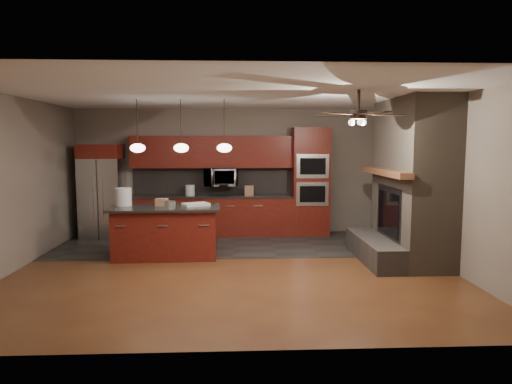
{
  "coord_description": "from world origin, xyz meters",
  "views": [
    {
      "loc": [
        0.04,
        -7.31,
        2.05
      ],
      "look_at": [
        0.4,
        0.6,
        1.19
      ],
      "focal_mm": 32.0,
      "sensor_mm": 36.0,
      "label": 1
    }
  ],
  "objects": [
    {
      "name": "back_wall",
      "position": [
        0.0,
        3.0,
        1.4
      ],
      "size": [
        7.0,
        0.02,
        2.8
      ],
      "primitive_type": "cube",
      "color": "gray",
      "rests_on": "ground"
    },
    {
      "name": "ceiling_fan",
      "position": [
        1.8,
        -0.8,
        2.46
      ],
      "size": [
        1.27,
        1.33,
        0.41
      ],
      "color": "black",
      "rests_on": "ceiling"
    },
    {
      "name": "paint_can",
      "position": [
        -1.1,
        0.54,
        0.99
      ],
      "size": [
        0.21,
        0.21,
        0.13
      ],
      "primitive_type": "cylinder",
      "rotation": [
        0.0,
        0.0,
        -0.07
      ],
      "color": "silver",
      "rests_on": "kitchen_island"
    },
    {
      "name": "pendant_right",
      "position": [
        -0.15,
        0.7,
        1.96
      ],
      "size": [
        0.26,
        0.26,
        0.92
      ],
      "color": "black",
      "rests_on": "ceiling"
    },
    {
      "name": "ground",
      "position": [
        0.0,
        0.0,
        0.0
      ],
      "size": [
        7.0,
        7.0,
        0.0
      ],
      "primitive_type": "plane",
      "color": "brown",
      "rests_on": "ground"
    },
    {
      "name": "counter_bucket",
      "position": [
        -0.96,
        2.7,
        1.01
      ],
      "size": [
        0.23,
        0.23,
        0.23
      ],
      "primitive_type": "cylinder",
      "rotation": [
        0.0,
        0.0,
        0.15
      ],
      "color": "silver",
      "rests_on": "back_cabinetry"
    },
    {
      "name": "pendant_left",
      "position": [
        -1.65,
        0.7,
        1.96
      ],
      "size": [
        0.26,
        0.26,
        0.92
      ],
      "color": "black",
      "rests_on": "ceiling"
    },
    {
      "name": "right_wall",
      "position": [
        3.5,
        0.0,
        1.4
      ],
      "size": [
        0.02,
        6.0,
        2.8
      ],
      "primitive_type": "cube",
      "color": "gray",
      "rests_on": "ground"
    },
    {
      "name": "slate_tile_patch",
      "position": [
        0.0,
        1.8,
        0.01
      ],
      "size": [
        7.0,
        2.4,
        0.01
      ],
      "primitive_type": "cube",
      "color": "#2C2A27",
      "rests_on": "ground"
    },
    {
      "name": "kitchen_island",
      "position": [
        -1.21,
        0.75,
        0.47
      ],
      "size": [
        1.96,
        0.93,
        0.92
      ],
      "rotation": [
        0.0,
        0.0,
        0.02
      ],
      "color": "maroon",
      "rests_on": "ground"
    },
    {
      "name": "oven_tower",
      "position": [
        1.7,
        2.69,
        1.19
      ],
      "size": [
        0.8,
        0.63,
        2.38
      ],
      "color": "maroon",
      "rests_on": "ground"
    },
    {
      "name": "white_bucket",
      "position": [
        -1.98,
        0.93,
        1.08
      ],
      "size": [
        0.36,
        0.36,
        0.32
      ],
      "primitive_type": "cylinder",
      "rotation": [
        0.0,
        0.0,
        0.23
      ],
      "color": "silver",
      "rests_on": "kitchen_island"
    },
    {
      "name": "fireplace_column",
      "position": [
        3.04,
        0.4,
        1.3
      ],
      "size": [
        1.3,
        2.1,
        2.8
      ],
      "color": "brown",
      "rests_on": "ground"
    },
    {
      "name": "back_cabinetry",
      "position": [
        -0.48,
        2.74,
        0.89
      ],
      "size": [
        3.59,
        0.64,
        2.2
      ],
      "color": "maroon",
      "rests_on": "ground"
    },
    {
      "name": "paint_tray",
      "position": [
        -0.68,
        0.91,
        0.94
      ],
      "size": [
        0.54,
        0.48,
        0.05
      ],
      "primitive_type": "cube",
      "rotation": [
        0.0,
        0.0,
        0.45
      ],
      "color": "silver",
      "rests_on": "kitchen_island"
    },
    {
      "name": "microwave",
      "position": [
        -0.27,
        2.75,
        1.3
      ],
      "size": [
        0.73,
        0.41,
        0.5
      ],
      "primitive_type": "imported",
      "color": "silver",
      "rests_on": "back_cabinetry"
    },
    {
      "name": "left_wall",
      "position": [
        -3.5,
        0.0,
        1.4
      ],
      "size": [
        0.02,
        6.0,
        2.8
      ],
      "primitive_type": "cube",
      "color": "gray",
      "rests_on": "ground"
    },
    {
      "name": "ceiling",
      "position": [
        0.0,
        0.0,
        2.8
      ],
      "size": [
        7.0,
        6.0,
        0.02
      ],
      "primitive_type": "cube",
      "color": "white",
      "rests_on": "back_wall"
    },
    {
      "name": "pendant_center",
      "position": [
        -0.9,
        0.7,
        1.96
      ],
      "size": [
        0.26,
        0.26,
        0.92
      ],
      "color": "black",
      "rests_on": "ceiling"
    },
    {
      "name": "refrigerator",
      "position": [
        -2.84,
        2.62,
        1.01
      ],
      "size": [
        0.86,
        0.75,
        2.02
      ],
      "color": "silver",
      "rests_on": "ground"
    },
    {
      "name": "cardboard_box",
      "position": [
        -1.29,
        0.89,
        0.99
      ],
      "size": [
        0.23,
        0.18,
        0.13
      ],
      "primitive_type": "cube",
      "rotation": [
        0.0,
        0.0,
        -0.12
      ],
      "color": "#8D6549",
      "rests_on": "kitchen_island"
    },
    {
      "name": "counter_box",
      "position": [
        0.34,
        2.65,
        1.01
      ],
      "size": [
        0.2,
        0.16,
        0.21
      ],
      "primitive_type": "cube",
      "rotation": [
        0.0,
        0.0,
        -0.06
      ],
      "color": "#96694D",
      "rests_on": "back_cabinetry"
    }
  ]
}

